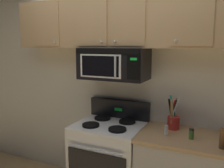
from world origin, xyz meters
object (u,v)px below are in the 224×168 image
at_px(over_range_microwave, 114,64).
at_px(pepper_mill, 223,139).
at_px(stove_range, 110,160).
at_px(salt_shaker, 166,130).
at_px(spice_jar, 191,134).
at_px(utensil_crock_red, 173,119).

xyz_separation_m(over_range_microwave, pepper_mill, (1.16, -0.28, -0.59)).
height_order(stove_range, salt_shaker, stove_range).
bearing_deg(spice_jar, utensil_crock_red, 135.16).
bearing_deg(pepper_mill, spice_jar, 158.79).
relative_size(utensil_crock_red, salt_shaker, 3.75).
bearing_deg(spice_jar, over_range_microwave, 169.08).
distance_m(stove_range, over_range_microwave, 1.11).
relative_size(pepper_mill, spice_jar, 1.71).
height_order(over_range_microwave, utensil_crock_red, over_range_microwave).
height_order(salt_shaker, pepper_mill, pepper_mill).
bearing_deg(salt_shaker, pepper_mill, -11.88).
bearing_deg(spice_jar, salt_shaker, 179.49).
relative_size(stove_range, pepper_mill, 6.38).
bearing_deg(over_range_microwave, stove_range, -89.86).
relative_size(utensil_crock_red, spice_jar, 3.57).
distance_m(utensil_crock_red, spice_jar, 0.30).
distance_m(over_range_microwave, spice_jar, 1.10).
distance_m(stove_range, spice_jar, 1.01).
xyz_separation_m(salt_shaker, pepper_mill, (0.51, -0.11, 0.04)).
xyz_separation_m(utensil_crock_red, pepper_mill, (0.48, -0.32, -0.01)).
height_order(utensil_crock_red, pepper_mill, utensil_crock_red).
distance_m(over_range_microwave, utensil_crock_red, 0.89).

